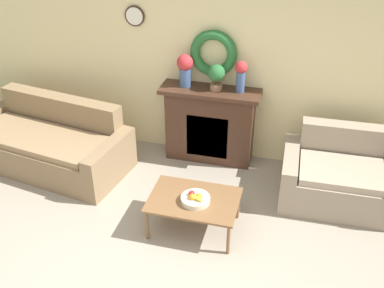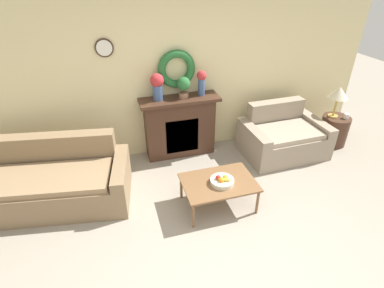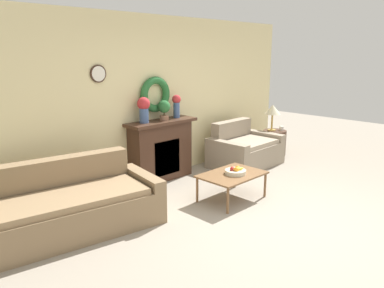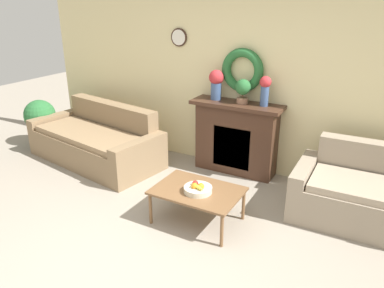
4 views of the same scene
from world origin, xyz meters
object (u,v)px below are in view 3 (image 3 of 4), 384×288
Objects in this scene: vase_on_mantel_left at (144,108)px; fireplace at (161,150)px; loveseat_right at (244,150)px; side_table_by_loveseat at (274,143)px; fruit_bowl at (236,171)px; vase_on_mantel_right at (176,104)px; mug at (281,128)px; potted_plant_on_mantel at (164,108)px; coffee_table at (232,176)px; table_lamp at (273,110)px; couch_left at (70,207)px.

fireplace is at bearing -0.97° from vase_on_mantel_left.
vase_on_mantel_left is (-2.00, 0.49, 0.96)m from loveseat_right.
fruit_bowl is at bearing -158.64° from side_table_by_loveseat.
vase_on_mantel_right is at bearing 0.00° from vase_on_mantel_left.
loveseat_right is 1.05m from side_table_by_loveseat.
potted_plant_on_mantel is at bearing 168.93° from mug.
coffee_table is at bearing -159.67° from side_table_by_loveseat.
potted_plant_on_mantel is at bearing 93.23° from coffee_table.
side_table_by_loveseat is at bearing -8.86° from vase_on_mantel_left.
table_lamp is 1.32× the size of vase_on_mantel_left.
fruit_bowl is at bearing -83.15° from fireplace.
fireplace is 1.47m from fruit_bowl.
fruit_bowl is 0.94× the size of potted_plant_on_mantel.
side_table_by_loveseat is 2.59m from vase_on_mantel_right.
fruit_bowl is at bearing -157.23° from table_lamp.
vase_on_mantel_right is at bearing 25.08° from couch_left.
loveseat_right is 2.27m from vase_on_mantel_left.
loveseat_right is at bearing -176.61° from table_lamp.
loveseat_right is 1.79m from fruit_bowl.
couch_left is at bearing -164.28° from vase_on_mantel_right.
vase_on_mantel_right is at bearing 81.38° from coffee_table.
loveseat_right is 1.68m from vase_on_mantel_right.
fruit_bowl is at bearing -85.83° from potted_plant_on_mantel.
vase_on_mantel_left reaches higher than fruit_bowl.
couch_left is at bearing -158.24° from vase_on_mantel_left.
fruit_bowl is 0.59× the size of side_table_by_loveseat.
table_lamp is 6.24× the size of mug.
fireplace is at bearing 96.85° from fruit_bowl.
vase_on_mantel_left is 1.26× the size of potted_plant_on_mantel.
couch_left is 4.14× the size of table_lamp.
vase_on_mantel_right reaches higher than side_table_by_loveseat.
coffee_table is 1.69m from vase_on_mantel_right.
side_table_by_loveseat reaches higher than coffee_table.
table_lamp reaches higher than couch_left.
fireplace is at bearing 168.38° from potted_plant_on_mantel.
fireplace is at bearing 168.92° from mug.
couch_left is (-2.00, -0.66, -0.22)m from fireplace.
couch_left is 4.70m from table_lamp.
side_table_by_loveseat is 1.28× the size of vase_on_mantel_left.
loveseat_right is 2.51× the size of table_lamp.
potted_plant_on_mantel is (-2.58, 0.41, 0.26)m from table_lamp.
loveseat_right reaches higher than mug.
fireplace is 2.76m from side_table_by_loveseat.
fireplace is 0.56× the size of couch_left.
fruit_bowl is at bearing -97.37° from vase_on_mantel_right.
fireplace is at bearing -179.12° from vase_on_mantel_right.
coffee_table is 0.09m from fruit_bowl.
couch_left is 2.32m from fruit_bowl.
side_table_by_loveseat is at bearing -38.66° from table_lamp.
fireplace is 2.41× the size of side_table_by_loveseat.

